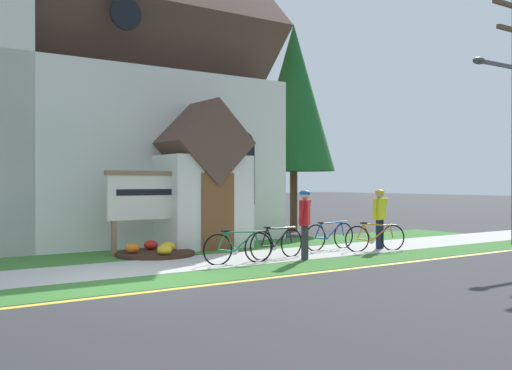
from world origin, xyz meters
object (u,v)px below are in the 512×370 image
Objects in this scene: bicycle_white at (330,236)px; cyclist_in_white_jersey at (380,214)px; bicycle_silver at (375,237)px; cyclist_in_yellow_jersey at (305,219)px; bicycle_orange at (238,247)px; bicycle_green at (277,243)px; roadside_conifer at (294,98)px; church_sign at (148,198)px.

cyclist_in_white_jersey is (1.24, -0.68, 0.58)m from bicycle_white.
cyclist_in_yellow_jersey is at bearing -173.83° from bicycle_silver.
bicycle_orange is 1.05× the size of cyclist_in_white_jersey.
bicycle_green is 3.59m from cyclist_in_white_jersey.
bicycle_orange is 3.67m from bicycle_white.
cyclist_in_yellow_jersey is (-1.88, -1.25, 0.59)m from bicycle_white.
cyclist_in_yellow_jersey is at bearing -146.41° from bicycle_white.
roadside_conifer is (2.83, 5.24, 4.66)m from bicycle_white.
bicycle_silver reaches higher than bicycle_orange.
bicycle_green is 1.28m from bicycle_orange.
bicycle_silver is at bearing -108.47° from roadside_conifer.
bicycle_white is (3.56, 0.92, 0.01)m from bicycle_orange.
bicycle_silver is 4.32m from bicycle_orange.
bicycle_silver reaches higher than bicycle_white.
cyclist_in_white_jersey is (4.80, 0.23, 0.59)m from bicycle_orange.
church_sign is 1.39× the size of cyclist_in_yellow_jersey.
church_sign reaches higher than bicycle_white.
bicycle_silver is (5.28, -2.90, -1.07)m from church_sign.
church_sign is 1.34× the size of bicycle_orange.
bicycle_orange is at bearing 179.35° from bicycle_silver.
cyclist_in_yellow_jersey is at bearing -11.33° from bicycle_orange.
bicycle_white is (2.30, 0.68, 0.01)m from bicycle_green.
church_sign is 1.29× the size of bicycle_white.
roadside_conifer is at bearing 49.07° from bicycle_green.
bicycle_silver is at bearing -51.78° from bicycle_white.
bicycle_white is (-0.76, 0.97, 0.01)m from bicycle_silver.
roadside_conifer is (7.35, 3.30, 3.60)m from church_sign.
bicycle_white is at bearing -23.17° from church_sign.
bicycle_silver is 1.23m from bicycle_white.
bicycle_silver is 1.04× the size of cyclist_in_yellow_jersey.
bicycle_orange is 10.02m from roadside_conifer.
bicycle_green is 0.98× the size of bicycle_orange.
church_sign is 4.16m from cyclist_in_yellow_jersey.
bicycle_orange is (0.96, -2.85, -1.07)m from church_sign.
cyclist_in_white_jersey is at bearing -24.42° from church_sign.
bicycle_green is 0.95× the size of bicycle_white.
bicycle_orange is at bearing -136.07° from roadside_conifer.
bicycle_orange is at bearing 168.67° from cyclist_in_yellow_jersey.
bicycle_green is at bearing 10.82° from bicycle_orange.
bicycle_green is at bearing -163.60° from bicycle_white.
cyclist_in_yellow_jersey reaches higher than bicycle_green.
bicycle_white is 1.08× the size of cyclist_in_yellow_jersey.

